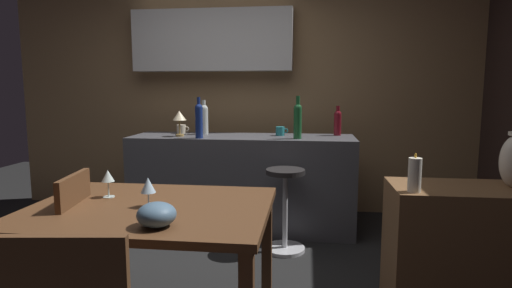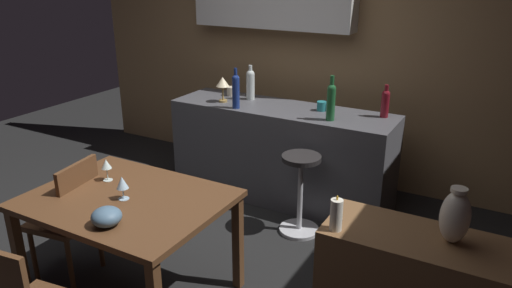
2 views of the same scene
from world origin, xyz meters
TOP-DOWN VIEW (x-y plane):
  - wall_kitchen_back at (-0.06, 2.08)m, footprint 5.20×0.33m
  - dining_table at (-0.09, -0.47)m, footprint 1.24×0.95m
  - kitchen_counter at (0.11, 1.36)m, footprint 2.10×0.60m
  - sideboard_cabinet at (1.73, -0.19)m, footprint 1.10×0.44m
  - chair_near_window at (-0.61, -0.51)m, footprint 0.45×0.45m
  - bar_stool at (0.54, 0.84)m, footprint 0.34×0.34m
  - wine_glass_left at (-0.38, -0.34)m, footprint 0.07×0.07m
  - wine_glass_right at (-0.09, -0.50)m, footprint 0.08×0.08m
  - fruit_bowl at (0.07, -0.79)m, footprint 0.17×0.17m
  - wine_bottle_clear at (-0.29, 1.47)m, footprint 0.08×0.08m
  - wine_bottle_ruby at (1.00, 1.53)m, footprint 0.07×0.07m
  - wine_bottle_cobalt at (-0.25, 1.14)m, footprint 0.07×0.07m
  - wine_bottle_green at (0.63, 1.22)m, footprint 0.07×0.07m
  - cup_teal at (0.46, 1.45)m, footprint 0.12×0.08m
  - cup_cream at (-0.53, 1.51)m, footprint 0.13×0.09m
  - counter_lamp at (-0.47, 1.27)m, footprint 0.13×0.13m
  - pillar_candle_tall at (1.26, -0.33)m, footprint 0.07×0.07m

SIDE VIEW (x-z plane):
  - bar_stool at x=0.54m, z-range 0.02..0.71m
  - sideboard_cabinet at x=1.73m, z-range 0.00..0.82m
  - kitchen_counter at x=0.11m, z-range 0.00..0.90m
  - chair_near_window at x=-0.61m, z-range 0.04..0.94m
  - dining_table at x=-0.09m, z-range 0.28..1.02m
  - fruit_bowl at x=0.07m, z-range 0.74..0.85m
  - wine_glass_right at x=-0.09m, z-range 0.77..0.93m
  - wine_glass_left at x=-0.38m, z-range 0.78..0.93m
  - pillar_candle_tall at x=1.26m, z-range 0.81..1.01m
  - cup_teal at x=0.46m, z-range 0.90..0.98m
  - cup_cream at x=-0.53m, z-range 0.90..0.99m
  - wine_bottle_ruby at x=1.00m, z-range 0.89..1.18m
  - wine_bottle_clear at x=-0.29m, z-range 0.89..1.23m
  - wine_bottle_cobalt at x=-0.25m, z-range 0.89..1.26m
  - wine_bottle_green at x=0.63m, z-range 0.88..1.27m
  - counter_lamp at x=-0.47m, z-range 0.96..1.20m
  - wall_kitchen_back at x=-0.06m, z-range 0.11..2.71m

